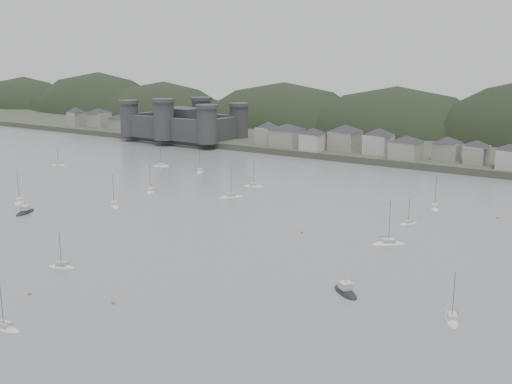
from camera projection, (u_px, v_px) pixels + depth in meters
The scene contains 10 objects.
ground at pixel (59, 283), 129.58m from camera, with size 900.00×900.00×0.00m, color slate.
far_shore_land at pixel (460, 133), 367.45m from camera, with size 900.00×250.00×3.00m, color #383D2D.
forested_ridge at pixel (454, 161), 346.95m from camera, with size 851.55×103.94×102.57m.
castle at pixel (183, 122), 338.01m from camera, with size 66.00×43.00×20.00m.
waterfront_town at pixel (507, 153), 248.03m from camera, with size 451.48×28.46×12.92m.
sailboat_lead at pixel (58, 165), 268.13m from camera, with size 7.39×4.37×9.66m.
moored_fleet at pixel (188, 221), 177.43m from camera, with size 256.75×141.55×13.55m.
motor_launch_near at pixel (346, 292), 124.33m from camera, with size 8.56×7.67×4.02m.
motor_launch_far at pixel (25, 212), 187.36m from camera, with size 6.35×9.35×4.09m.
mooring_buoys at pixel (183, 217), 181.89m from camera, with size 140.35×118.95×0.70m.
Camera 1 is at (103.32, -77.46, 47.63)m, focal length 42.62 mm.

